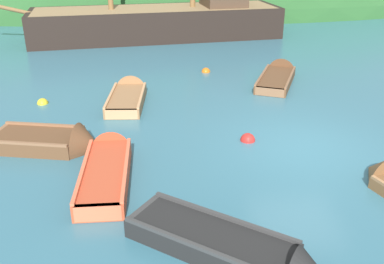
{
  "coord_description": "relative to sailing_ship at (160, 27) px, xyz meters",
  "views": [
    {
      "loc": [
        -3.86,
        -10.01,
        5.15
      ],
      "look_at": [
        -2.97,
        0.63,
        0.29
      ],
      "focal_mm": 40.01,
      "sensor_mm": 36.0,
      "label": 1
    }
  ],
  "objects": [
    {
      "name": "rowboat_center",
      "position": [
        1.08,
        -18.43,
        -0.48
      ],
      "size": [
        3.72,
        3.08,
        1.01
      ],
      "rotation": [
        0.0,
        0.0,
        5.66
      ],
      "color": "black",
      "rests_on": "ground"
    },
    {
      "name": "rowboat_far",
      "position": [
        -3.03,
        -13.69,
        -0.49
      ],
      "size": [
        3.14,
        1.84,
        1.22
      ],
      "rotation": [
        0.0,
        0.0,
        6.07
      ],
      "color": "brown",
      "rests_on": "ground"
    },
    {
      "name": "rowboat_outer_right",
      "position": [
        -1.26,
        -10.03,
        -0.51
      ],
      "size": [
        1.31,
        3.3,
        1.07
      ],
      "rotation": [
        0.0,
        0.0,
        1.5
      ],
      "color": "#9E7047",
      "rests_on": "ground"
    },
    {
      "name": "rowboat_portside",
      "position": [
        -1.49,
        -15.1,
        -0.48
      ],
      "size": [
        1.05,
        3.72,
        0.99
      ],
      "rotation": [
        0.0,
        0.0,
        1.57
      ],
      "color": "#C64C2D",
      "rests_on": "ground"
    },
    {
      "name": "buoy_yellow",
      "position": [
        -4.16,
        -10.2,
        -0.62
      ],
      "size": [
        0.37,
        0.37,
        0.37
      ],
      "primitive_type": "sphere",
      "color": "yellow",
      "rests_on": "ground"
    },
    {
      "name": "buoy_orange",
      "position": [
        1.81,
        -6.91,
        -0.62
      ],
      "size": [
        0.37,
        0.37,
        0.37
      ],
      "primitive_type": "sphere",
      "color": "orange",
      "rests_on": "ground"
    },
    {
      "name": "sailing_ship",
      "position": [
        0.0,
        0.0,
        0.0
      ],
      "size": [
        16.37,
        5.4,
        12.21
      ],
      "rotation": [
        0.0,
        0.0,
        3.28
      ],
      "color": "black",
      "rests_on": "ground"
    },
    {
      "name": "rowboat_near_dock",
      "position": [
        4.56,
        -8.21,
        -0.52
      ],
      "size": [
        2.49,
        3.82,
        1.09
      ],
      "rotation": [
        0.0,
        0.0,
        1.16
      ],
      "color": "brown",
      "rests_on": "ground"
    },
    {
      "name": "buoy_red",
      "position": [
        2.22,
        -13.65,
        -0.62
      ],
      "size": [
        0.42,
        0.42,
        0.42
      ],
      "primitive_type": "sphere",
      "color": "red",
      "rests_on": "ground"
    },
    {
      "name": "ground_plane",
      "position": [
        3.64,
        -14.23,
        -0.62
      ],
      "size": [
        120.0,
        120.0,
        0.0
      ],
      "primitive_type": "plane",
      "color": "teal"
    },
    {
      "name": "shore_hill",
      "position": [
        1.2,
        14.4,
        -0.62
      ],
      "size": [
        54.63,
        22.25,
        13.43
      ],
      "primitive_type": "ellipsoid",
      "color": "#2D602D",
      "rests_on": "ground"
    }
  ]
}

